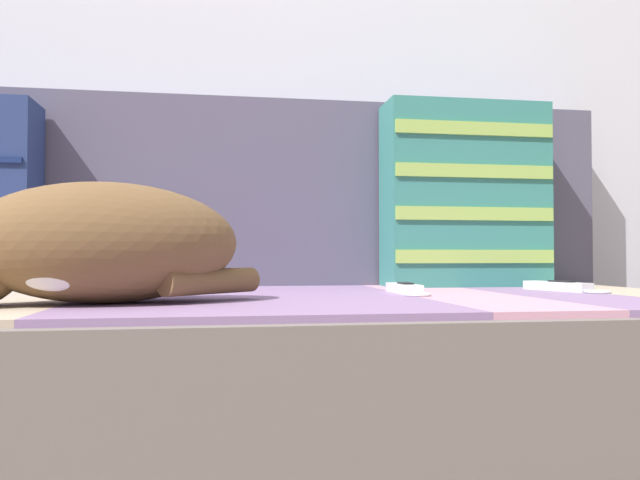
% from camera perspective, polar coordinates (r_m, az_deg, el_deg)
% --- Properties ---
extents(couch, '(2.03, 0.91, 0.41)m').
position_cam_1_polar(couch, '(1.20, -11.09, -14.96)').
color(couch, '#3D3838').
rests_on(couch, ground_plane).
extents(sofa_backrest, '(1.99, 0.14, 0.45)m').
position_cam_1_polar(sofa_backrest, '(1.56, -10.55, 4.23)').
color(sofa_backrest, '#514C60').
rests_on(sofa_backrest, couch).
extents(throw_pillow_striped, '(0.39, 0.14, 0.43)m').
position_cam_1_polar(throw_pillow_striped, '(1.53, 13.06, 4.02)').
color(throw_pillow_striped, '#337A70').
rests_on(throw_pillow_striped, couch).
extents(sleeping_cat, '(0.45, 0.31, 0.18)m').
position_cam_1_polar(sleeping_cat, '(0.99, -19.75, -0.48)').
color(sleeping_cat, brown).
rests_on(sleeping_cat, couch).
extents(game_remote_near, '(0.05, 0.18, 0.02)m').
position_cam_1_polar(game_remote_near, '(1.21, 7.79, -4.45)').
color(game_remote_near, white).
rests_on(game_remote_near, couch).
extents(game_remote_far, '(0.10, 0.20, 0.02)m').
position_cam_1_polar(game_remote_far, '(1.38, 21.09, -4.00)').
color(game_remote_far, white).
rests_on(game_remote_far, couch).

